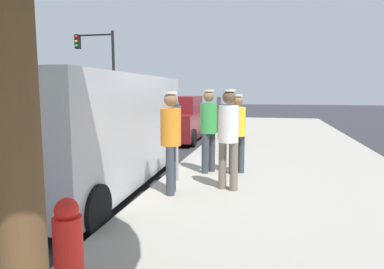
% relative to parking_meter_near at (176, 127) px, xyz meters
% --- Properties ---
extents(ground_plane, '(80.00, 80.00, 0.00)m').
position_rel_parking_meter_near_xyz_m(ground_plane, '(-1.35, -0.27, -1.18)').
color(ground_plane, '#2D2D33').
extents(sidewalk_slab, '(5.00, 32.00, 0.15)m').
position_rel_parking_meter_near_xyz_m(sidewalk_slab, '(2.15, -0.27, -1.11)').
color(sidewalk_slab, '#9E998E').
rests_on(sidewalk_slab, ground).
extents(parking_meter_near, '(0.14, 0.18, 1.52)m').
position_rel_parking_meter_near_xyz_m(parking_meter_near, '(0.00, 0.00, 0.00)').
color(parking_meter_near, gray).
rests_on(parking_meter_near, sidewalk_slab).
extents(parking_meter_far, '(0.14, 0.18, 1.52)m').
position_rel_parking_meter_near_xyz_m(parking_meter_far, '(0.00, 5.72, 0.00)').
color(parking_meter_far, gray).
rests_on(parking_meter_far, sidewalk_slab).
extents(pedestrian_in_yellow, '(0.34, 0.34, 1.64)m').
position_rel_parking_meter_near_xyz_m(pedestrian_in_yellow, '(1.07, 0.84, -0.10)').
color(pedestrian_in_yellow, '#383D47').
rests_on(pedestrian_in_yellow, sidewalk_slab).
extents(pedestrian_in_green, '(0.34, 0.34, 1.73)m').
position_rel_parking_meter_near_xyz_m(pedestrian_in_green, '(0.48, 0.79, -0.03)').
color(pedestrian_in_green, '#383D47').
rests_on(pedestrian_in_green, sidewalk_slab).
extents(pedestrian_in_orange, '(0.34, 0.36, 1.70)m').
position_rel_parking_meter_near_xyz_m(pedestrian_in_orange, '(0.12, -0.82, -0.06)').
color(pedestrian_in_orange, '#383D47').
rests_on(pedestrian_in_orange, sidewalk_slab).
extents(pedestrian_in_white, '(0.35, 0.34, 1.74)m').
position_rel_parking_meter_near_xyz_m(pedestrian_in_white, '(1.03, -0.39, -0.03)').
color(pedestrian_in_white, '#726656').
rests_on(pedestrian_in_white, sidewalk_slab).
extents(parked_van, '(2.26, 5.26, 2.15)m').
position_rel_parking_meter_near_xyz_m(parked_van, '(-1.50, -0.30, -0.03)').
color(parked_van, '#BCBCC1').
rests_on(parked_van, ground).
extents(parked_sedan_ahead, '(2.03, 4.44, 1.65)m').
position_rel_parking_meter_near_xyz_m(parked_sedan_ahead, '(-1.66, 6.41, -0.43)').
color(parked_sedan_ahead, maroon).
rests_on(parked_sedan_ahead, ground).
extents(traffic_light_corner, '(2.48, 0.42, 5.20)m').
position_rel_parking_meter_near_xyz_m(traffic_light_corner, '(-7.89, 12.42, 2.34)').
color(traffic_light_corner, black).
rests_on(traffic_light_corner, ground).
extents(fire_hydrant, '(0.24, 0.24, 0.86)m').
position_rel_parking_meter_near_xyz_m(fire_hydrant, '(0.10, -3.84, -0.61)').
color(fire_hydrant, red).
rests_on(fire_hydrant, sidewalk_slab).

